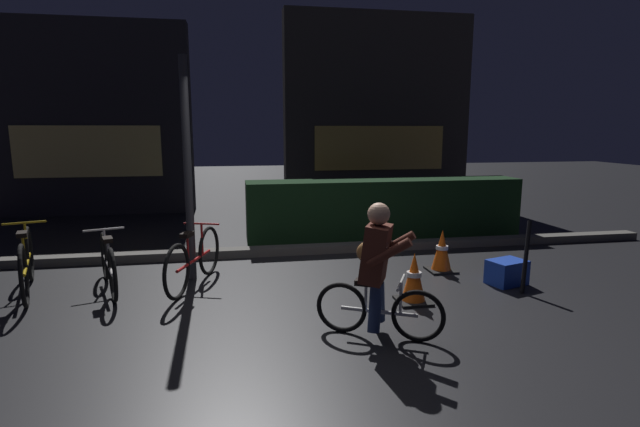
# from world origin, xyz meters

# --- Properties ---
(ground_plane) EXTENTS (40.00, 40.00, 0.00)m
(ground_plane) POSITION_xyz_m (0.00, 0.00, 0.00)
(ground_plane) COLOR black
(sidewalk_curb) EXTENTS (12.00, 0.24, 0.12)m
(sidewalk_curb) POSITION_xyz_m (0.00, 2.20, 0.06)
(sidewalk_curb) COLOR #56544F
(sidewalk_curb) RESTS_ON ground
(hedge_row) EXTENTS (4.80, 0.70, 1.01)m
(hedge_row) POSITION_xyz_m (1.80, 3.10, 0.51)
(hedge_row) COLOR black
(hedge_row) RESTS_ON ground
(storefront_left) EXTENTS (4.31, 0.54, 4.17)m
(storefront_left) POSITION_xyz_m (-3.85, 6.50, 2.08)
(storefront_left) COLOR #262328
(storefront_left) RESTS_ON ground
(storefront_right) EXTENTS (4.79, 0.54, 4.72)m
(storefront_right) POSITION_xyz_m (2.88, 7.20, 2.35)
(storefront_right) COLOR #383330
(storefront_right) RESTS_ON ground
(street_post) EXTENTS (0.10, 0.10, 2.74)m
(street_post) POSITION_xyz_m (-1.34, 1.20, 1.37)
(street_post) COLOR #2D2D33
(street_post) RESTS_ON ground
(parked_bike_leftmost) EXTENTS (0.59, 1.65, 0.79)m
(parked_bike_leftmost) POSITION_xyz_m (-3.18, 1.00, 0.36)
(parked_bike_leftmost) COLOR black
(parked_bike_leftmost) RESTS_ON ground
(parked_bike_left_mid) EXTENTS (0.57, 1.45, 0.70)m
(parked_bike_left_mid) POSITION_xyz_m (-2.27, 0.93, 0.32)
(parked_bike_left_mid) COLOR black
(parked_bike_left_mid) RESTS_ON ground
(parked_bike_center_left) EXTENTS (0.59, 1.51, 0.73)m
(parked_bike_center_left) POSITION_xyz_m (-1.29, 0.91, 0.33)
(parked_bike_center_left) COLOR black
(parked_bike_center_left) RESTS_ON ground
(traffic_cone_near) EXTENTS (0.36, 0.36, 0.56)m
(traffic_cone_near) POSITION_xyz_m (1.12, -0.10, 0.27)
(traffic_cone_near) COLOR black
(traffic_cone_near) RESTS_ON ground
(traffic_cone_far) EXTENTS (0.36, 0.36, 0.57)m
(traffic_cone_far) POSITION_xyz_m (1.91, 0.95, 0.27)
(traffic_cone_far) COLOR black
(traffic_cone_far) RESTS_ON ground
(blue_crate) EXTENTS (0.51, 0.43, 0.30)m
(blue_crate) POSITION_xyz_m (2.48, 0.30, 0.15)
(blue_crate) COLOR #193DB7
(blue_crate) RESTS_ON ground
(cyclist) EXTENTS (1.08, 0.67, 1.25)m
(cyclist) POSITION_xyz_m (0.47, -0.85, 0.63)
(cyclist) COLOR black
(cyclist) RESTS_ON ground
(closed_umbrella) EXTENTS (0.24, 0.27, 0.82)m
(closed_umbrella) POSITION_xyz_m (2.55, 0.05, 0.41)
(closed_umbrella) COLOR black
(closed_umbrella) RESTS_ON ground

